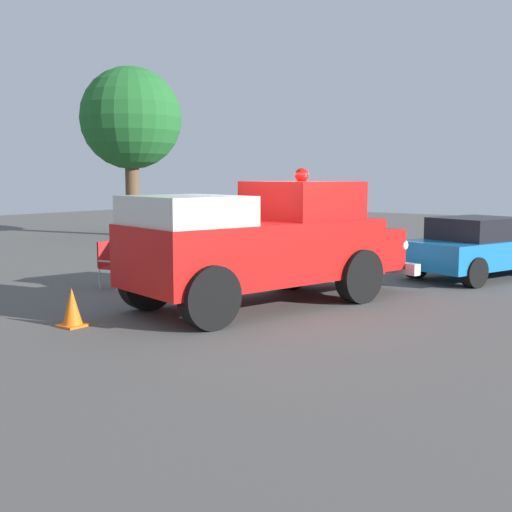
% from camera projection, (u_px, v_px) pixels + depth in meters
% --- Properties ---
extents(ground_plane, '(60.00, 60.00, 0.00)m').
position_uv_depth(ground_plane, '(276.00, 302.00, 12.56)').
color(ground_plane, '#514F4C').
extents(vintage_fire_truck, '(3.62, 6.30, 2.59)m').
position_uv_depth(vintage_fire_truck, '(266.00, 242.00, 12.17)').
color(vintage_fire_truck, black).
rests_on(vintage_fire_truck, ground).
extents(classic_hot_rod, '(3.10, 4.72, 1.46)m').
position_uv_depth(classic_hot_rod, '(484.00, 246.00, 15.61)').
color(classic_hot_rod, black).
rests_on(classic_hot_rod, ground).
extents(lawn_chair_near_truck, '(0.69, 0.69, 1.02)m').
position_uv_depth(lawn_chair_near_truck, '(305.00, 251.00, 15.97)').
color(lawn_chair_near_truck, '#B7BABF').
rests_on(lawn_chair_near_truck, ground).
extents(lawn_chair_by_car, '(0.58, 0.59, 1.02)m').
position_uv_depth(lawn_chair_by_car, '(318.00, 244.00, 17.77)').
color(lawn_chair_by_car, '#B7BABF').
rests_on(lawn_chair_by_car, ground).
extents(lawn_chair_spare, '(0.59, 0.60, 1.02)m').
position_uv_depth(lawn_chair_spare, '(109.00, 261.00, 14.10)').
color(lawn_chair_spare, '#B7BABF').
rests_on(lawn_chair_spare, ground).
extents(spectator_seated, '(0.62, 0.65, 1.29)m').
position_uv_depth(spectator_seated, '(306.00, 247.00, 15.83)').
color(spectator_seated, '#383842').
rests_on(spectator_seated, ground).
extents(oak_tree_left, '(4.11, 4.11, 6.83)m').
position_uv_depth(oak_tree_left, '(131.00, 119.00, 26.21)').
color(oak_tree_left, brown).
rests_on(oak_tree_left, ground).
extents(traffic_cone, '(0.40, 0.40, 0.64)m').
position_uv_depth(traffic_cone, '(72.00, 308.00, 10.48)').
color(traffic_cone, orange).
rests_on(traffic_cone, ground).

